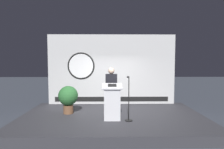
% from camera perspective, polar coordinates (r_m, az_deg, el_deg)
% --- Properties ---
extents(ground_plane, '(40.00, 40.00, 0.00)m').
position_cam_1_polar(ground_plane, '(7.08, 0.08, -14.20)').
color(ground_plane, '#383D47').
extents(stage_platform, '(6.40, 4.00, 0.30)m').
position_cam_1_polar(stage_platform, '(7.03, 0.08, -13.04)').
color(stage_platform, '#333338').
rests_on(stage_platform, ground).
extents(banner_display, '(5.59, 0.12, 3.07)m').
position_cam_1_polar(banner_display, '(8.58, -0.32, 1.40)').
color(banner_display, silver).
rests_on(banner_display, stage_platform).
extents(podium, '(0.64, 0.50, 1.17)m').
position_cam_1_polar(podium, '(6.36, 0.05, -8.16)').
color(podium, silver).
rests_on(podium, stage_platform).
extents(speaker_person, '(0.40, 0.26, 1.68)m').
position_cam_1_polar(speaker_person, '(6.78, -0.21, -4.92)').
color(speaker_person, black).
rests_on(speaker_person, stage_platform).
extents(microphone_stand, '(0.24, 0.51, 1.43)m').
position_cam_1_polar(microphone_stand, '(6.31, 4.90, -8.96)').
color(microphone_stand, black).
rests_on(microphone_stand, stage_platform).
extents(potted_plant, '(0.71, 0.71, 1.01)m').
position_cam_1_polar(potted_plant, '(7.26, -12.77, -6.48)').
color(potted_plant, brown).
rests_on(potted_plant, stage_platform).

